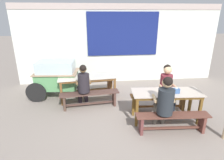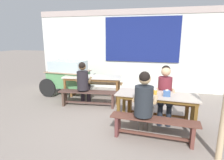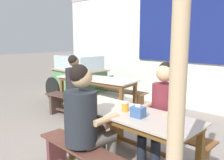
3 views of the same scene
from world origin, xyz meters
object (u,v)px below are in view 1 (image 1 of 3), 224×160
Objects in this scene: dining_table_far at (88,79)px; condiment_jar at (166,90)px; person_right_near_table at (167,86)px; bench_far_back at (87,85)px; food_cart at (56,76)px; bench_far_front at (90,97)px; tissue_box at (176,91)px; bench_near_front at (172,120)px; bench_near_back at (159,100)px; dining_table_near at (166,95)px; person_near_front at (165,101)px; person_left_back_turned at (83,83)px.

condiment_jar is at bearing -36.90° from dining_table_far.
person_right_near_table is (2.04, -0.94, 0.05)m from dining_table_far.
bench_far_back is 1.01m from food_cart.
tissue_box is at bearing -25.23° from bench_far_front.
person_right_near_table is (3.00, -1.29, 0.03)m from food_cart.
dining_table_far is at bearing 134.45° from bench_near_front.
tissue_box is at bearing -88.19° from person_right_near_table.
tissue_box reaches higher than bench_near_back.
dining_table_near reaches higher than bench_near_front.
person_near_front is at bearing -116.66° from dining_table_near.
condiment_jar reaches higher than dining_table_near.
person_right_near_table is at bearing 91.81° from tissue_box.
bench_near_front is at bearing -117.90° from tissue_box.
condiment_jar is (-0.03, -0.01, 0.14)m from dining_table_near.
condiment_jar is (1.78, -0.87, 0.50)m from bench_far_front.
dining_table_far is at bearing 143.74° from dining_table_near.
food_cart is at bearing 148.82° from dining_table_near.
dining_table_near is 1.28× the size of person_near_front.
bench_far_back is 1.36× the size of person_right_near_table.
condiment_jar reaches higher than bench_far_front.
person_left_back_turned reaches higher than bench_near_back.
bench_far_back is at bearing 135.11° from condiment_jar.
tissue_box is 0.24m from condiment_jar.
dining_table_far is at bearing -19.67° from food_cart.
dining_table_near reaches higher than bench_near_back.
tissue_box is at bearing -35.10° from dining_table_far.
person_left_back_turned is 9.27× the size of tissue_box.
bench_far_back is 1.05× the size of bench_far_front.
bench_near_front is (1.88, -2.37, 0.00)m from bench_far_back.
condiment_jar reaches higher than bench_far_back.
food_cart is 1.17m from person_left_back_turned.
dining_table_near is 2.17m from person_left_back_turned.
dining_table_far is 2.25m from person_right_near_table.
dining_table_near is 0.96× the size of bench_far_back.
dining_table_near is at bearing -31.18° from food_cart.
tissue_box is at bearing -24.87° from person_left_back_turned.
person_left_back_turned reaches higher than dining_table_near.
food_cart is 1.38× the size of person_left_back_turned.
condiment_jar reaches higher than bench_near_back.
bench_near_front is 1.30× the size of person_left_back_turned.
person_near_front is at bearing 158.30° from bench_near_front.
person_left_back_turned is at bearing 168.07° from bench_near_back.
person_left_back_turned is (-0.06, -0.94, 0.40)m from bench_far_back.
person_near_front is (-0.18, 0.07, 0.44)m from bench_near_front.
food_cart reaches higher than dining_table_far.
person_left_back_turned is 0.97× the size of person_right_near_table.
bench_near_back is (1.94, -1.36, -0.01)m from bench_far_back.
bench_near_front is 14.84× the size of condiment_jar.
condiment_jar is (1.88, -1.87, 0.51)m from bench_far_back.
food_cart is 15.66× the size of condiment_jar.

